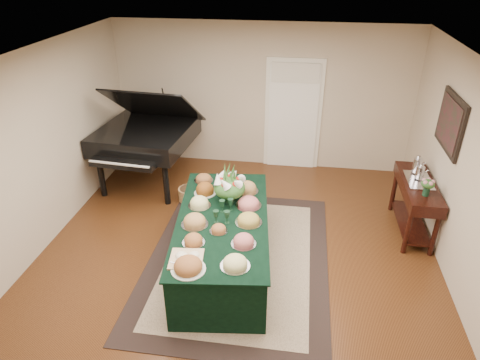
# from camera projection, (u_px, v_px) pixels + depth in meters

# --- Properties ---
(ground) EXTENTS (6.00, 6.00, 0.00)m
(ground) POSITION_uv_depth(u_px,v_px,m) (237.00, 256.00, 5.98)
(ground) COLOR black
(ground) RESTS_ON ground
(area_rug) EXTENTS (2.44, 3.41, 0.01)m
(area_rug) POSITION_uv_depth(u_px,v_px,m) (239.00, 258.00, 5.92)
(area_rug) COLOR black
(area_rug) RESTS_ON ground
(kitchen_doorway) EXTENTS (1.05, 0.07, 2.10)m
(kitchen_doorway) POSITION_uv_depth(u_px,v_px,m) (293.00, 116.00, 7.99)
(kitchen_doorway) COLOR white
(kitchen_doorway) RESTS_ON ground
(buffet_table) EXTENTS (1.44, 2.57, 0.76)m
(buffet_table) POSITION_uv_depth(u_px,v_px,m) (223.00, 242.00, 5.63)
(buffet_table) COLOR black
(buffet_table) RESTS_ON ground
(food_platters) EXTENTS (1.11, 2.30, 0.13)m
(food_platters) POSITION_uv_depth(u_px,v_px,m) (220.00, 215.00, 5.42)
(food_platters) COLOR silver
(food_platters) RESTS_ON buffet_table
(cutting_board) EXTENTS (0.41, 0.41, 0.10)m
(cutting_board) POSITION_uv_depth(u_px,v_px,m) (186.00, 256.00, 4.73)
(cutting_board) COLOR tan
(cutting_board) RESTS_ON buffet_table
(green_goblets) EXTENTS (0.21, 0.39, 0.18)m
(green_goblets) POSITION_uv_depth(u_px,v_px,m) (224.00, 211.00, 5.44)
(green_goblets) COLOR #13311E
(green_goblets) RESTS_ON buffet_table
(floral_centerpiece) EXTENTS (0.44, 0.44, 0.44)m
(floral_centerpiece) POSITION_uv_depth(u_px,v_px,m) (230.00, 184.00, 5.70)
(floral_centerpiece) COLOR #13311E
(floral_centerpiece) RESTS_ON buffet_table
(grand_piano) EXTENTS (1.74, 1.93, 1.83)m
(grand_piano) POSITION_uv_depth(u_px,v_px,m) (146.00, 135.00, 7.42)
(grand_piano) COLOR black
(grand_piano) RESTS_ON ground
(wicker_basket) EXTENTS (0.36, 0.36, 0.22)m
(wicker_basket) POSITION_uv_depth(u_px,v_px,m) (189.00, 194.00, 7.25)
(wicker_basket) COLOR olive
(wicker_basket) RESTS_ON ground
(mahogany_sideboard) EXTENTS (0.45, 1.35, 0.84)m
(mahogany_sideboard) POSITION_uv_depth(u_px,v_px,m) (417.00, 193.00, 6.21)
(mahogany_sideboard) COLOR black
(mahogany_sideboard) RESTS_ON ground
(tea_service) EXTENTS (0.34, 0.58, 0.30)m
(tea_service) POSITION_uv_depth(u_px,v_px,m) (419.00, 170.00, 6.19)
(tea_service) COLOR silver
(tea_service) RESTS_ON mahogany_sideboard
(pink_bouquet) EXTENTS (0.20, 0.20, 0.25)m
(pink_bouquet) POSITION_uv_depth(u_px,v_px,m) (428.00, 184.00, 5.72)
(pink_bouquet) COLOR #13311E
(pink_bouquet) RESTS_ON mahogany_sideboard
(wall_painting) EXTENTS (0.05, 0.95, 0.75)m
(wall_painting) POSITION_uv_depth(u_px,v_px,m) (450.00, 123.00, 5.66)
(wall_painting) COLOR black
(wall_painting) RESTS_ON ground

